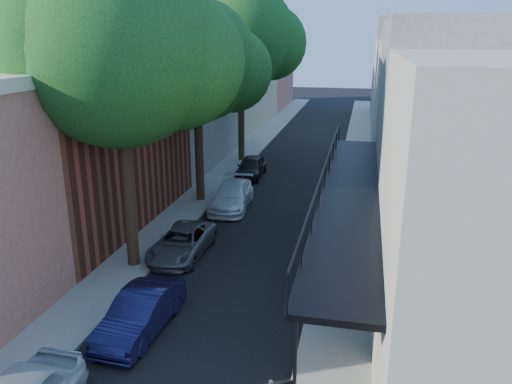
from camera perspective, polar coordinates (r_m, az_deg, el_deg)
The scene contains 12 objects.
road_surface at distance 37.07m, azimuth 5.19°, elevation 4.34°, with size 6.00×64.00×0.01m, color black.
sidewalk_left at distance 37.74m, azimuth -0.86°, elevation 4.73°, with size 2.00×64.00×0.12m, color gray.
sidewalk_right at distance 36.80m, azimuth 11.39°, elevation 4.05°, with size 2.00×64.00×0.12m, color gray.
buildings_left at distance 37.38m, azimuth -9.46°, elevation 11.95°, with size 10.10×59.10×12.00m.
buildings_right at distance 35.85m, azimuth 19.91°, elevation 10.11°, with size 9.80×55.00×10.00m.
oak_near at distance 17.88m, azimuth -13.93°, elevation 15.37°, with size 7.48×6.80×11.42m.
oak_mid at distance 25.34m, azimuth -5.85°, elevation 14.38°, with size 6.60×6.00×10.20m.
oak_far at distance 34.01m, azimuth -0.91°, elevation 17.26°, with size 7.70×7.00×11.90m.
parked_car_b at distance 15.39m, azimuth -13.04°, elevation -13.29°, with size 1.32×3.79×1.25m, color #121239.
parked_car_c at distance 20.04m, azimuth -8.43°, elevation -5.70°, with size 1.86×4.03×1.12m, color #56585E.
parked_car_d at distance 25.23m, azimuth -2.77°, elevation -0.42°, with size 1.80×4.43×1.29m, color white.
parked_car_e at distance 30.78m, azimuth -0.58°, elevation 2.90°, with size 1.51×3.76×1.28m, color black.
Camera 1 is at (4.39, -5.84, 8.38)m, focal length 35.00 mm.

